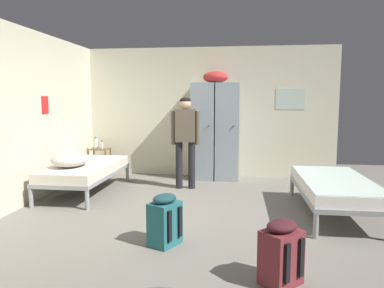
% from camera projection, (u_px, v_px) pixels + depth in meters
% --- Properties ---
extents(ground_plane, '(8.99, 8.99, 0.00)m').
position_uv_depth(ground_plane, '(189.00, 220.00, 4.62)').
color(ground_plane, slate).
extents(room_backdrop, '(5.01, 5.68, 2.57)m').
position_uv_depth(room_backdrop, '(122.00, 115.00, 5.95)').
color(room_backdrop, beige).
rests_on(room_backdrop, ground_plane).
extents(locker_bank, '(0.90, 0.55, 2.07)m').
position_uv_depth(locker_bank, '(215.00, 129.00, 6.97)').
color(locker_bank, '#8C99A3').
rests_on(locker_bank, ground_plane).
extents(shelf_unit, '(0.38, 0.30, 0.57)m').
position_uv_depth(shelf_unit, '(100.00, 160.00, 7.24)').
color(shelf_unit, brown).
rests_on(shelf_unit, ground_plane).
extents(bed_right, '(0.90, 1.90, 0.49)m').
position_uv_depth(bed_right, '(335.00, 187.00, 4.83)').
color(bed_right, gray).
rests_on(bed_right, ground_plane).
extents(bed_left_rear, '(0.90, 1.90, 0.49)m').
position_uv_depth(bed_left_rear, '(85.00, 170.00, 5.98)').
color(bed_left_rear, gray).
rests_on(bed_left_rear, ground_plane).
extents(bedding_heap, '(0.56, 0.69, 0.23)m').
position_uv_depth(bedding_heap, '(71.00, 159.00, 5.68)').
color(bedding_heap, '#B7B2A8').
rests_on(bedding_heap, bed_left_rear).
extents(person_traveler, '(0.50, 0.22, 1.57)m').
position_uv_depth(person_traveler, '(185.00, 134.00, 6.21)').
color(person_traveler, black).
rests_on(person_traveler, ground_plane).
extents(water_bottle, '(0.07, 0.07, 0.23)m').
position_uv_depth(water_bottle, '(96.00, 143.00, 7.23)').
color(water_bottle, silver).
rests_on(water_bottle, shelf_unit).
extents(lotion_bottle, '(0.05, 0.05, 0.17)m').
position_uv_depth(lotion_bottle, '(102.00, 145.00, 7.16)').
color(lotion_bottle, beige).
rests_on(lotion_bottle, shelf_unit).
extents(backpack_maroon, '(0.42, 0.42, 0.55)m').
position_uv_depth(backpack_maroon, '(280.00, 254.00, 3.00)').
color(backpack_maroon, maroon).
rests_on(backpack_maroon, ground_plane).
extents(backpack_teal, '(0.41, 0.39, 0.55)m').
position_uv_depth(backpack_teal, '(164.00, 221.00, 3.82)').
color(backpack_teal, '#23666B').
rests_on(backpack_teal, ground_plane).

